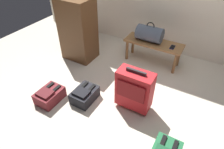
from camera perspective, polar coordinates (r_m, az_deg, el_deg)
The scene contains 8 objects.
ground_plane at distance 2.86m, azimuth 5.77°, elevation -6.48°, with size 6.60×6.60×0.00m, color beige.
bench at distance 3.44m, azimuth 12.24°, elevation 8.52°, with size 1.00×0.36×0.41m.
duffel_bag_slate at distance 3.37m, azimuth 11.13°, elevation 11.85°, with size 0.44×0.26×0.34m.
cell_phone at distance 3.32m, azimuth 17.57°, elevation 7.78°, with size 0.07×0.14×0.01m.
suitcase_upright_red at distance 2.50m, azimuth 6.68°, elevation -4.41°, with size 0.47×0.25×0.63m.
backpack_dark at distance 2.77m, azimuth -8.18°, elevation -5.98°, with size 0.28×0.38×0.21m.
backpack_maroon at distance 2.87m, azimuth -18.12°, elevation -5.91°, with size 0.28×0.38×0.21m.
side_cabinet at distance 3.49m, azimuth -10.09°, elevation 13.02°, with size 0.56×0.44×1.10m.
Camera 1 is at (0.76, -1.89, 2.01)m, focal length 30.65 mm.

